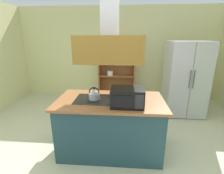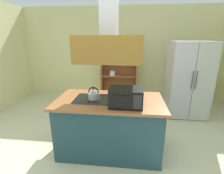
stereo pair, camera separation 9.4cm
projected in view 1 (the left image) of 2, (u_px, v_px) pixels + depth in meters
name	position (u px, v px, depth m)	size (l,w,h in m)	color
ground_plane	(108.00, 157.00, 2.64)	(7.80, 7.80, 0.00)	beige
wall_back	(117.00, 53.00, 5.10)	(6.00, 0.12, 2.70)	beige
kitchen_island	(110.00, 125.00, 2.71)	(1.67, 0.92, 0.90)	#21414B
range_hood	(110.00, 41.00, 2.32)	(0.90, 0.70, 1.20)	olive
refrigerator	(185.00, 79.00, 3.95)	(0.90, 0.77, 1.75)	silver
dish_cabinet	(117.00, 73.00, 5.07)	(1.09, 0.40, 1.76)	#9E5F34
kettle	(94.00, 94.00, 2.57)	(0.17, 0.17, 0.20)	silver
cutting_board	(130.00, 94.00, 2.78)	(0.34, 0.24, 0.02)	white
microwave	(127.00, 97.00, 2.32)	(0.46, 0.35, 0.26)	black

